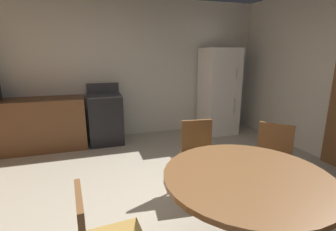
{
  "coord_description": "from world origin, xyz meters",
  "views": [
    {
      "loc": [
        -0.69,
        -2.01,
        1.64
      ],
      "look_at": [
        0.32,
        1.13,
        0.82
      ],
      "focal_mm": 26.31,
      "sensor_mm": 36.0,
      "label": 1
    }
  ],
  "objects": [
    {
      "name": "chair_north",
      "position": [
        0.5,
        0.49,
        0.5
      ],
      "size": [
        0.44,
        0.44,
        0.87
      ],
      "rotation": [
        0.0,
        0.0,
        4.61
      ],
      "color": "brown",
      "rests_on": "ground"
    },
    {
      "name": "kitchen_counter",
      "position": [
        -1.72,
        2.58,
        0.45
      ],
      "size": [
        1.86,
        0.6,
        0.9
      ],
      "primitive_type": "cube",
      "color": "brown",
      "rests_on": "ground"
    },
    {
      "name": "refrigerator",
      "position": [
        1.88,
        2.53,
        0.88
      ],
      "size": [
        0.68,
        0.68,
        1.76
      ],
      "color": "white",
      "rests_on": "ground"
    },
    {
      "name": "wall_back",
      "position": [
        0.0,
        2.98,
        1.35
      ],
      "size": [
        5.91,
        0.12,
        2.7
      ],
      "primitive_type": "cube",
      "color": "beige",
      "rests_on": "ground"
    },
    {
      "name": "oven_range",
      "position": [
        -0.44,
        2.59,
        0.47
      ],
      "size": [
        0.6,
        0.6,
        1.1
      ],
      "color": "black",
      "rests_on": "ground"
    },
    {
      "name": "chair_northeast",
      "position": [
        1.22,
        0.1,
        0.5
      ],
      "size": [
        0.56,
        0.56,
        0.87
      ],
      "rotation": [
        0.0,
        0.0,
        3.83
      ],
      "color": "brown",
      "rests_on": "ground"
    },
    {
      "name": "dining_table",
      "position": [
        0.39,
        -0.58,
        0.61
      ],
      "size": [
        1.26,
        1.26,
        0.76
      ],
      "color": "brown",
      "rests_on": "ground"
    },
    {
      "name": "ground_plane",
      "position": [
        0.0,
        0.0,
        0.0
      ],
      "size": [
        14.0,
        14.0,
        0.0
      ],
      "primitive_type": "plane",
      "color": "#A89E89"
    }
  ]
}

